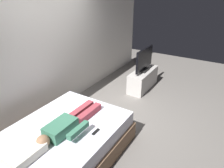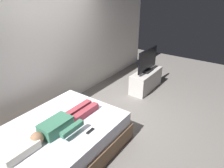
{
  "view_description": "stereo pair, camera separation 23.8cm",
  "coord_description": "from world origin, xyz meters",
  "views": [
    {
      "loc": [
        -2.82,
        -1.72,
        2.51
      ],
      "look_at": [
        0.38,
        0.24,
        0.69
      ],
      "focal_mm": 33.05,
      "sensor_mm": 36.0,
      "label": 1
    },
    {
      "loc": [
        -2.69,
        -1.92,
        2.51
      ],
      "look_at": [
        0.38,
        0.24,
        0.69
      ],
      "focal_mm": 33.05,
      "sensor_mm": 36.0,
      "label": 2
    }
  ],
  "objects": [
    {
      "name": "ground_plane",
      "position": [
        0.0,
        0.0,
        0.0
      ],
      "size": [
        10.0,
        10.0,
        0.0
      ],
      "primitive_type": "plane",
      "color": "slate"
    },
    {
      "name": "back_wall",
      "position": [
        0.4,
        1.44,
        1.4
      ],
      "size": [
        6.4,
        0.1,
        2.8
      ],
      "primitive_type": "cube",
      "color": "silver",
      "rests_on": "ground"
    },
    {
      "name": "bed",
      "position": [
        -1.06,
        0.24,
        0.26
      ],
      "size": [
        2.0,
        1.53,
        0.54
      ],
      "color": "brown",
      "rests_on": "ground"
    },
    {
      "name": "pillow",
      "position": [
        -1.74,
        0.24,
        0.6
      ],
      "size": [
        0.48,
        0.34,
        0.12
      ],
      "primitive_type": "cube",
      "color": "silver",
      "rests_on": "bed"
    },
    {
      "name": "person",
      "position": [
        -1.03,
        0.16,
        0.62
      ],
      "size": [
        1.26,
        0.46,
        0.18
      ],
      "color": "#387056",
      "rests_on": "bed"
    },
    {
      "name": "remote",
      "position": [
        -0.88,
        -0.25,
        0.55
      ],
      "size": [
        0.15,
        0.04,
        0.02
      ],
      "primitive_type": "cube",
      "color": "black",
      "rests_on": "bed"
    },
    {
      "name": "tv_stand",
      "position": [
        1.82,
        0.17,
        0.25
      ],
      "size": [
        1.1,
        0.4,
        0.5
      ],
      "primitive_type": "cube",
      "color": "#B7B2AD",
      "rests_on": "ground"
    },
    {
      "name": "tv",
      "position": [
        1.82,
        0.17,
        0.78
      ],
      "size": [
        0.88,
        0.2,
        0.59
      ],
      "color": "black",
      "rests_on": "tv_stand"
    }
  ]
}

